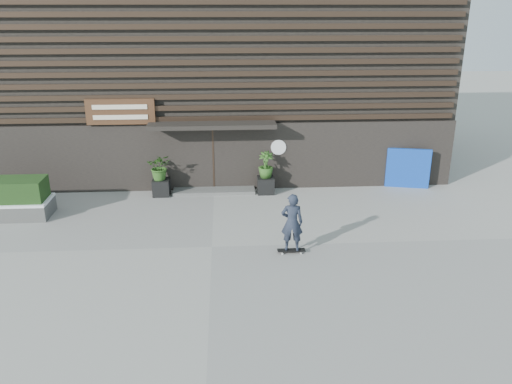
{
  "coord_description": "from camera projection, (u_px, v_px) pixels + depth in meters",
  "views": [
    {
      "loc": [
        0.43,
        -13.36,
        6.52
      ],
      "look_at": [
        1.36,
        1.5,
        1.1
      ],
      "focal_mm": 36.11,
      "sensor_mm": 36.0,
      "label": 1
    }
  ],
  "objects": [
    {
      "name": "skateboarder",
      "position": [
        292.0,
        223.0,
        14.07
      ],
      "size": [
        0.78,
        0.46,
        1.75
      ],
      "color": "black",
      "rests_on": "ground"
    },
    {
      "name": "entrance_step",
      "position": [
        214.0,
        191.0,
        19.03
      ],
      "size": [
        3.0,
        0.8,
        0.12
      ],
      "primitive_type": "cube",
      "color": "#525250",
      "rests_on": "ground"
    },
    {
      "name": "bamboo_right",
      "position": [
        266.0,
        165.0,
        18.61
      ],
      "size": [
        0.54,
        0.54,
        0.96
      ],
      "primitive_type": "imported",
      "color": "#2D591E",
      "rests_on": "planter_pot_right"
    },
    {
      "name": "blue_tarp",
      "position": [
        408.0,
        168.0,
        19.32
      ],
      "size": [
        1.59,
        0.47,
        1.5
      ],
      "primitive_type": "cube",
      "rotation": [
        0.0,
        0.0,
        -0.22
      ],
      "color": "#0C36A4",
      "rests_on": "ground"
    },
    {
      "name": "planter_pot_right",
      "position": [
        266.0,
        185.0,
        18.87
      ],
      "size": [
        0.6,
        0.6,
        0.6
      ],
      "primitive_type": "cube",
      "color": "black",
      "rests_on": "ground"
    },
    {
      "name": "bamboo_left",
      "position": [
        160.0,
        167.0,
        18.38
      ],
      "size": [
        0.86,
        0.75,
        0.96
      ],
      "primitive_type": "imported",
      "color": "#2D591E",
      "rests_on": "planter_pot_left"
    },
    {
      "name": "ground",
      "position": [
        212.0,
        247.0,
        14.74
      ],
      "size": [
        80.0,
        80.0,
        0.0
      ],
      "primitive_type": "plane",
      "color": "gray",
      "rests_on": "ground"
    },
    {
      "name": "building",
      "position": [
        213.0,
        66.0,
        22.71
      ],
      "size": [
        18.0,
        11.0,
        8.0
      ],
      "color": "black",
      "rests_on": "ground"
    },
    {
      "name": "planter_pot_left",
      "position": [
        161.0,
        187.0,
        18.65
      ],
      "size": [
        0.6,
        0.6,
        0.6
      ],
      "primitive_type": "cube",
      "color": "black",
      "rests_on": "ground"
    }
  ]
}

